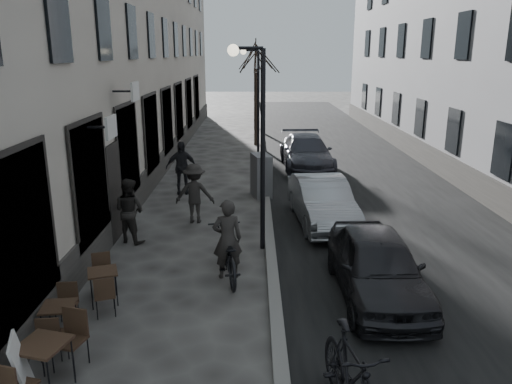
{
  "coord_description": "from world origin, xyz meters",
  "views": [
    {
      "loc": [
        -0.23,
        -6.08,
        4.89
      ],
      "look_at": [
        -0.17,
        4.98,
        1.8
      ],
      "focal_mm": 35.0,
      "sensor_mm": 36.0,
      "label": 1
    }
  ],
  "objects_px": {
    "pedestrian_mid": "(195,193)",
    "moped": "(351,379)",
    "tree_far": "(255,57)",
    "pedestrian_near": "(129,211)",
    "car_mid": "(322,201)",
    "utility_cabinet": "(261,176)",
    "bicycle": "(228,254)",
    "bistro_set_a": "(45,362)",
    "car_far": "(306,153)",
    "pedestrian_far": "(181,168)",
    "car_near": "(377,265)",
    "sign_board": "(26,379)",
    "tree_near": "(256,57)",
    "bistro_set_c": "(103,283)",
    "bistro_set_b": "(60,319)",
    "streetlamp_near": "(256,127)",
    "streetlamp_far": "(255,91)"
  },
  "relations": [
    {
      "from": "car_mid",
      "to": "moped",
      "type": "xyz_separation_m",
      "value": [
        -0.71,
        -8.23,
        -0.02
      ]
    },
    {
      "from": "car_far",
      "to": "utility_cabinet",
      "type": "bearing_deg",
      "value": -116.71
    },
    {
      "from": "utility_cabinet",
      "to": "bicycle",
      "type": "xyz_separation_m",
      "value": [
        -0.85,
        -6.58,
        -0.19
      ]
    },
    {
      "from": "streetlamp_far",
      "to": "tree_near",
      "type": "relative_size",
      "value": 0.89
    },
    {
      "from": "tree_far",
      "to": "moped",
      "type": "height_order",
      "value": "tree_far"
    },
    {
      "from": "bistro_set_b",
      "to": "utility_cabinet",
      "type": "bearing_deg",
      "value": 61.69
    },
    {
      "from": "bistro_set_a",
      "to": "car_near",
      "type": "xyz_separation_m",
      "value": [
        5.62,
        2.99,
        0.2
      ]
    },
    {
      "from": "tree_near",
      "to": "car_far",
      "type": "xyz_separation_m",
      "value": [
        2.16,
        -5.86,
        -3.94
      ]
    },
    {
      "from": "bistro_set_b",
      "to": "sign_board",
      "type": "xyz_separation_m",
      "value": [
        0.16,
        -1.69,
        0.03
      ]
    },
    {
      "from": "tree_near",
      "to": "bistro_set_c",
      "type": "relative_size",
      "value": 3.96
    },
    {
      "from": "car_near",
      "to": "moped",
      "type": "xyz_separation_m",
      "value": [
        -1.22,
        -3.63,
        -0.04
      ]
    },
    {
      "from": "pedestrian_mid",
      "to": "car_far",
      "type": "xyz_separation_m",
      "value": [
        4.03,
        7.05,
        -0.17
      ]
    },
    {
      "from": "bistro_set_a",
      "to": "car_far",
      "type": "bearing_deg",
      "value": 85.88
    },
    {
      "from": "pedestrian_far",
      "to": "streetlamp_near",
      "type": "bearing_deg",
      "value": -75.38
    },
    {
      "from": "sign_board",
      "to": "bicycle",
      "type": "distance_m",
      "value": 5.02
    },
    {
      "from": "sign_board",
      "to": "utility_cabinet",
      "type": "xyz_separation_m",
      "value": [
        3.5,
        10.84,
        0.31
      ]
    },
    {
      "from": "bistro_set_c",
      "to": "utility_cabinet",
      "type": "bearing_deg",
      "value": 48.26
    },
    {
      "from": "bistro_set_b",
      "to": "moped",
      "type": "bearing_deg",
      "value": -29.63
    },
    {
      "from": "sign_board",
      "to": "pedestrian_near",
      "type": "relative_size",
      "value": 0.62
    },
    {
      "from": "utility_cabinet",
      "to": "bicycle",
      "type": "bearing_deg",
      "value": -111.66
    },
    {
      "from": "tree_near",
      "to": "moped",
      "type": "relative_size",
      "value": 2.6
    },
    {
      "from": "tree_near",
      "to": "utility_cabinet",
      "type": "xyz_separation_m",
      "value": [
        0.14,
        -10.13,
        -3.91
      ]
    },
    {
      "from": "streetlamp_near",
      "to": "moped",
      "type": "distance_m",
      "value": 6.88
    },
    {
      "from": "streetlamp_far",
      "to": "tree_near",
      "type": "bearing_deg",
      "value": 88.62
    },
    {
      "from": "bistro_set_b",
      "to": "car_mid",
      "type": "bearing_deg",
      "value": 42.53
    },
    {
      "from": "bistro_set_c",
      "to": "bicycle",
      "type": "bearing_deg",
      "value": 7.23
    },
    {
      "from": "pedestrian_mid",
      "to": "pedestrian_far",
      "type": "distance_m",
      "value": 3.27
    },
    {
      "from": "pedestrian_far",
      "to": "car_near",
      "type": "relative_size",
      "value": 0.47
    },
    {
      "from": "streetlamp_far",
      "to": "sign_board",
      "type": "height_order",
      "value": "streetlamp_far"
    },
    {
      "from": "sign_board",
      "to": "bicycle",
      "type": "relative_size",
      "value": 0.51
    },
    {
      "from": "bistro_set_c",
      "to": "bicycle",
      "type": "relative_size",
      "value": 0.68
    },
    {
      "from": "bicycle",
      "to": "bistro_set_c",
      "type": "bearing_deg",
      "value": 15.48
    },
    {
      "from": "bicycle",
      "to": "moped",
      "type": "relative_size",
      "value": 0.97
    },
    {
      "from": "tree_near",
      "to": "pedestrian_near",
      "type": "bearing_deg",
      "value": -103.27
    },
    {
      "from": "tree_near",
      "to": "sign_board",
      "type": "height_order",
      "value": "tree_near"
    },
    {
      "from": "streetlamp_near",
      "to": "bistro_set_c",
      "type": "xyz_separation_m",
      "value": [
        -3.08,
        -2.9,
        -2.74
      ]
    },
    {
      "from": "bistro_set_b",
      "to": "car_far",
      "type": "bearing_deg",
      "value": 60.56
    },
    {
      "from": "pedestrian_mid",
      "to": "car_far",
      "type": "height_order",
      "value": "pedestrian_mid"
    },
    {
      "from": "bistro_set_b",
      "to": "utility_cabinet",
      "type": "xyz_separation_m",
      "value": [
        3.66,
        9.15,
        0.34
      ]
    },
    {
      "from": "streetlamp_near",
      "to": "pedestrian_far",
      "type": "height_order",
      "value": "streetlamp_near"
    },
    {
      "from": "pedestrian_mid",
      "to": "moped",
      "type": "relative_size",
      "value": 0.81
    },
    {
      "from": "utility_cabinet",
      "to": "pedestrian_far",
      "type": "relative_size",
      "value": 0.79
    },
    {
      "from": "car_mid",
      "to": "tree_far",
      "type": "bearing_deg",
      "value": 90.72
    },
    {
      "from": "streetlamp_near",
      "to": "streetlamp_far",
      "type": "xyz_separation_m",
      "value": [
        0.0,
        12.0,
        0.0
      ]
    },
    {
      "from": "utility_cabinet",
      "to": "car_near",
      "type": "height_order",
      "value": "utility_cabinet"
    },
    {
      "from": "tree_far",
      "to": "moped",
      "type": "relative_size",
      "value": 2.6
    },
    {
      "from": "bistro_set_c",
      "to": "tree_far",
      "type": "bearing_deg",
      "value": 63.71
    },
    {
      "from": "pedestrian_near",
      "to": "car_mid",
      "type": "height_order",
      "value": "pedestrian_near"
    },
    {
      "from": "tree_far",
      "to": "pedestrian_mid",
      "type": "xyz_separation_m",
      "value": [
        -1.87,
        -18.9,
        -3.77
      ]
    },
    {
      "from": "streetlamp_near",
      "to": "moped",
      "type": "xyz_separation_m",
      "value": [
        1.25,
        -6.29,
        -2.5
      ]
    }
  ]
}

